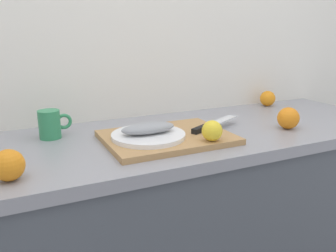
{
  "coord_description": "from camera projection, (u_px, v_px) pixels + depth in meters",
  "views": [
    {
      "loc": [
        -0.49,
        -1.1,
        1.27
      ],
      "look_at": [
        0.0,
        -0.06,
        0.95
      ],
      "focal_mm": 37.41,
      "sensor_mm": 36.0,
      "label": 1
    }
  ],
  "objects": [
    {
      "name": "lemon_0",
      "position": [
        212.0,
        131.0,
        1.12
      ],
      "size": [
        0.07,
        0.07,
        0.07
      ],
      "primitive_type": "sphere",
      "color": "yellow",
      "rests_on": "cutting_board"
    },
    {
      "name": "white_plate",
      "position": [
        148.0,
        135.0,
        1.16
      ],
      "size": [
        0.25,
        0.25,
        0.01
      ],
      "primitive_type": "cylinder",
      "color": "white",
      "rests_on": "cutting_board"
    },
    {
      "name": "orange_0",
      "position": [
        288.0,
        118.0,
        1.33
      ],
      "size": [
        0.08,
        0.08,
        0.08
      ],
      "primitive_type": "sphere",
      "color": "orange",
      "rests_on": "kitchen_counter"
    },
    {
      "name": "fish_fillet",
      "position": [
        148.0,
        128.0,
        1.15
      ],
      "size": [
        0.18,
        0.08,
        0.04
      ],
      "primitive_type": "ellipsoid",
      "color": "gray",
      "rests_on": "white_plate"
    },
    {
      "name": "cutting_board",
      "position": [
        168.0,
        137.0,
        1.2
      ],
      "size": [
        0.43,
        0.32,
        0.02
      ],
      "primitive_type": "cube",
      "color": "tan",
      "rests_on": "kitchen_counter"
    },
    {
      "name": "chef_knife",
      "position": [
        210.0,
        125.0,
        1.28
      ],
      "size": [
        0.27,
        0.16,
        0.02
      ],
      "rotation": [
        0.0,
        0.0,
        0.48
      ],
      "color": "silver",
      "rests_on": "cutting_board"
    },
    {
      "name": "kitchen_counter",
      "position": [
        161.0,
        245.0,
        1.37
      ],
      "size": [
        2.0,
        0.6,
        0.9
      ],
      "color": "#4C5159",
      "rests_on": "ground_plane"
    },
    {
      "name": "back_wall",
      "position": [
        127.0,
        34.0,
        1.44
      ],
      "size": [
        3.2,
        0.05,
        2.5
      ],
      "primitive_type": "cube",
      "color": "white",
      "rests_on": "ground_plane"
    },
    {
      "name": "coffee_mug_0",
      "position": [
        50.0,
        124.0,
        1.21
      ],
      "size": [
        0.11,
        0.07,
        0.1
      ],
      "color": "#338C59",
      "rests_on": "kitchen_counter"
    },
    {
      "name": "orange_2",
      "position": [
        8.0,
        165.0,
        0.87
      ],
      "size": [
        0.08,
        0.08,
        0.08
      ],
      "primitive_type": "sphere",
      "color": "orange",
      "rests_on": "kitchen_counter"
    },
    {
      "name": "orange_3",
      "position": [
        268.0,
        98.0,
        1.73
      ],
      "size": [
        0.07,
        0.07,
        0.07
      ],
      "primitive_type": "sphere",
      "color": "orange",
      "rests_on": "kitchen_counter"
    }
  ]
}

